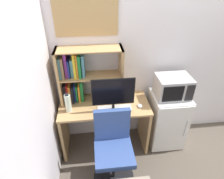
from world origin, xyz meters
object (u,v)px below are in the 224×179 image
object	(u,v)px
keyboard	(115,108)
water_bottle	(68,103)
mini_fridge	(166,119)
microwave	(173,87)
desk_chair	(113,152)
monitor	(113,93)
wall_corkboard	(86,15)
hutch_bookshelf	(80,74)
computer_mouse	(140,106)

from	to	relation	value
keyboard	water_bottle	world-z (taller)	water_bottle
mini_fridge	microwave	bearing A→B (deg)	89.88
water_bottle	microwave	bearing A→B (deg)	3.95
microwave	desk_chair	xyz separation A→B (m)	(-0.85, -0.52, -0.56)
monitor	microwave	distance (m)	0.82
desk_chair	wall_corkboard	xyz separation A→B (m)	(-0.23, 0.77, 1.43)
monitor	microwave	world-z (taller)	monitor
keyboard	water_bottle	xyz separation A→B (m)	(-0.58, 0.03, 0.11)
microwave	desk_chair	distance (m)	1.14
keyboard	wall_corkboard	distance (m)	1.17
wall_corkboard	hutch_bookshelf	bearing A→B (deg)	-138.23
keyboard	mini_fridge	bearing A→B (deg)	8.56
keyboard	computer_mouse	xyz separation A→B (m)	(0.33, 0.01, 0.01)
wall_corkboard	computer_mouse	bearing A→B (deg)	-30.24
keyboard	microwave	xyz separation A→B (m)	(0.79, 0.12, 0.20)
microwave	wall_corkboard	xyz separation A→B (m)	(-1.08, 0.25, 0.87)
keyboard	desk_chair	xyz separation A→B (m)	(-0.06, -0.39, -0.36)
computer_mouse	mini_fridge	bearing A→B (deg)	13.29
keyboard	wall_corkboard	xyz separation A→B (m)	(-0.29, 0.38, 1.07)
hutch_bookshelf	mini_fridge	distance (m)	1.42
monitor	hutch_bookshelf	bearing A→B (deg)	144.45
computer_mouse	water_bottle	size ratio (longest dim) A/B	0.31
hutch_bookshelf	monitor	size ratio (longest dim) A/B	1.55
monitor	microwave	xyz separation A→B (m)	(0.81, 0.14, -0.04)
computer_mouse	mini_fridge	distance (m)	0.60
hutch_bookshelf	microwave	bearing A→B (deg)	-6.83
computer_mouse	desk_chair	bearing A→B (deg)	-134.41
hutch_bookshelf	keyboard	xyz separation A→B (m)	(0.41, -0.27, -0.38)
water_bottle	microwave	xyz separation A→B (m)	(1.37, 0.09, 0.09)
computer_mouse	hutch_bookshelf	bearing A→B (deg)	161.15
monitor	desk_chair	bearing A→B (deg)	-96.41
mini_fridge	desk_chair	world-z (taller)	desk_chair
monitor	keyboard	distance (m)	0.25
computer_mouse	keyboard	bearing A→B (deg)	-178.08
keyboard	monitor	bearing A→B (deg)	-142.88
keyboard	desk_chair	world-z (taller)	desk_chair
hutch_bookshelf	keyboard	size ratio (longest dim) A/B	1.86
water_bottle	wall_corkboard	size ratio (longest dim) A/B	0.35
computer_mouse	desk_chair	size ratio (longest dim) A/B	0.08
hutch_bookshelf	wall_corkboard	xyz separation A→B (m)	(0.12, 0.11, 0.70)
mini_fridge	water_bottle	bearing A→B (deg)	-176.17
monitor	water_bottle	xyz separation A→B (m)	(-0.56, 0.04, -0.13)
computer_mouse	desk_chair	xyz separation A→B (m)	(-0.40, -0.41, -0.36)
keyboard	hutch_bookshelf	bearing A→B (deg)	147.18
microwave	desk_chair	size ratio (longest dim) A/B	0.46
microwave	wall_corkboard	distance (m)	1.41
desk_chair	microwave	bearing A→B (deg)	31.15
computer_mouse	desk_chair	distance (m)	0.67
mini_fridge	microwave	xyz separation A→B (m)	(0.00, 0.00, 0.57)
desk_chair	wall_corkboard	world-z (taller)	wall_corkboard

